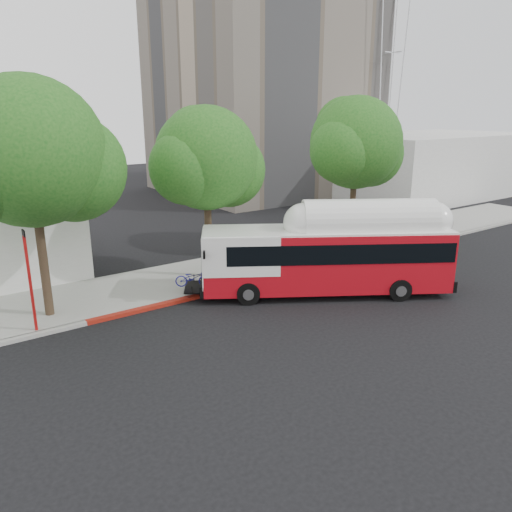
{
  "coord_description": "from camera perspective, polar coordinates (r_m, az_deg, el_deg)",
  "views": [
    {
      "loc": [
        -13.1,
        -15.28,
        8.45
      ],
      "look_at": [
        -0.18,
        3.0,
        1.78
      ],
      "focal_mm": 35.0,
      "sensor_mm": 36.0,
      "label": 1
    }
  ],
  "objects": [
    {
      "name": "ground",
      "position": [
        21.83,
        4.97,
        -6.25
      ],
      "size": [
        120.0,
        120.0,
        0.0
      ],
      "primitive_type": "plane",
      "color": "black",
      "rests_on": "ground"
    },
    {
      "name": "sidewalk",
      "position": [
        26.76,
        -4.01,
        -1.69
      ],
      "size": [
        60.0,
        5.0,
        0.15
      ],
      "primitive_type": "cube",
      "color": "gray",
      "rests_on": "ground"
    },
    {
      "name": "curb_strip",
      "position": [
        24.69,
        -0.86,
        -3.24
      ],
      "size": [
        60.0,
        0.3,
        0.15
      ],
      "primitive_type": "cube",
      "color": "gray",
      "rests_on": "ground"
    },
    {
      "name": "red_curb_segment",
      "position": [
        23.24,
        -7.0,
        -4.65
      ],
      "size": [
        10.0,
        0.32,
        0.16
      ],
      "primitive_type": "cube",
      "color": "maroon",
      "rests_on": "ground"
    },
    {
      "name": "street_tree_left",
      "position": [
        21.42,
        -23.18,
        10.34
      ],
      "size": [
        6.67,
        5.8,
        9.74
      ],
      "color": "#2D2116",
      "rests_on": "ground"
    },
    {
      "name": "street_tree_mid",
      "position": [
        24.87,
        -4.94,
        10.65
      ],
      "size": [
        5.75,
        5.0,
        8.62
      ],
      "color": "#2D2116",
      "rests_on": "ground"
    },
    {
      "name": "street_tree_right",
      "position": [
        30.98,
        11.83,
        12.18
      ],
      "size": [
        6.21,
        5.4,
        9.18
      ],
      "color": "#2D2116",
      "rests_on": "ground"
    },
    {
      "name": "apartment_tower",
      "position": [
        54.08,
        0.5,
        26.35
      ],
      "size": [
        18.0,
        18.0,
        37.0
      ],
      "color": "tan",
      "rests_on": "ground"
    },
    {
      "name": "horizon_block",
      "position": [
        53.53,
        18.97,
        9.86
      ],
      "size": [
        20.0,
        12.0,
        6.0
      ],
      "primitive_type": "cube",
      "color": "silver",
      "rests_on": "ground"
    },
    {
      "name": "transit_bus",
      "position": [
        23.4,
        8.21,
        -0.39
      ],
      "size": [
        11.52,
        8.15,
        3.61
      ],
      "rotation": [
        0.0,
        0.0,
        -0.55
      ],
      "color": "#B20C16",
      "rests_on": "ground"
    },
    {
      "name": "signal_pole",
      "position": [
        20.71,
        -24.41,
        -2.71
      ],
      "size": [
        0.12,
        0.39,
        4.15
      ],
      "color": "#B71313",
      "rests_on": "ground"
    }
  ]
}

